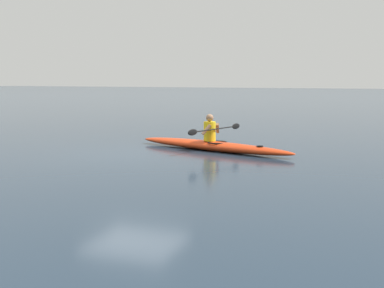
# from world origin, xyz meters

# --- Properties ---
(ground_plane) EXTENTS (160.00, 160.00, 0.00)m
(ground_plane) POSITION_xyz_m (0.00, 0.00, 0.00)
(ground_plane) COLOR #1E2D3D
(kayak) EXTENTS (5.11, 2.17, 0.26)m
(kayak) POSITION_xyz_m (-1.72, -1.40, 0.13)
(kayak) COLOR red
(kayak) RESTS_ON ground
(kayaker) EXTENTS (0.80, 2.38, 0.76)m
(kayaker) POSITION_xyz_m (-1.66, -1.42, 0.59)
(kayaker) COLOR yellow
(kayaker) RESTS_ON kayak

